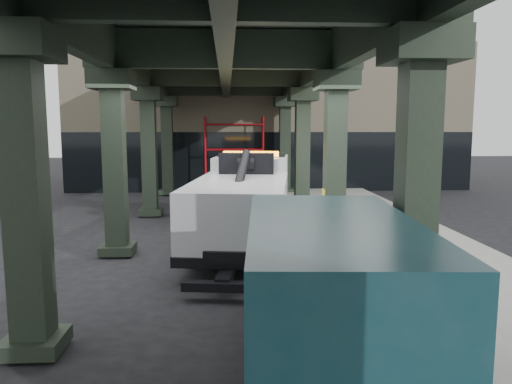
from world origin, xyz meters
name	(u,v)px	position (x,y,z in m)	size (l,w,h in m)	color
ground	(243,274)	(0.00, 0.00, 0.00)	(90.00, 90.00, 0.00)	black
sidewalk	(399,248)	(4.50, 2.00, 0.07)	(5.00, 40.00, 0.15)	gray
lane_stripe	(301,252)	(1.70, 2.00, 0.01)	(0.12, 38.00, 0.01)	silver
viaduct	(225,53)	(-0.40, 2.00, 5.46)	(7.40, 32.00, 6.40)	black
building	(265,118)	(2.00, 20.00, 4.00)	(22.00, 10.00, 8.00)	#C6B793
scaffolding	(234,153)	(0.00, 14.64, 2.11)	(3.08, 0.88, 4.00)	#AC0D15
tow_truck	(246,198)	(0.18, 3.19, 1.38)	(3.48, 8.88, 2.84)	black
towed_van	(327,293)	(1.00, -5.07, 1.26)	(2.66, 5.93, 2.35)	#133C45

